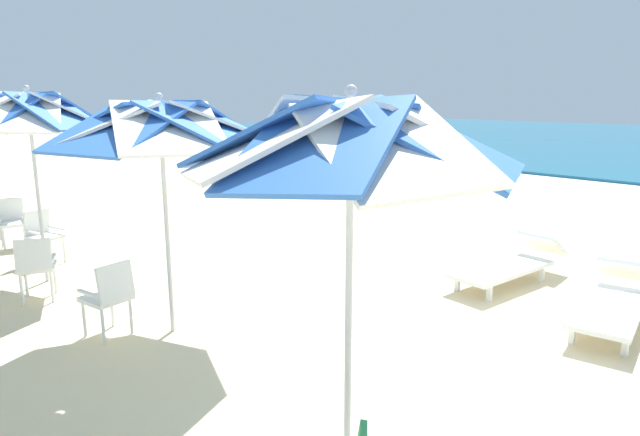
% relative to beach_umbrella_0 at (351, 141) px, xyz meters
% --- Properties ---
extents(ground_plane, '(80.00, 80.00, 0.00)m').
position_rel_beach_umbrella_0_xyz_m(ground_plane, '(-0.16, 3.10, -2.35)').
color(ground_plane, beige).
extents(beach_umbrella_0, '(2.24, 2.24, 2.70)m').
position_rel_beach_umbrella_0_xyz_m(beach_umbrella_0, '(0.00, 0.00, 0.00)').
color(beach_umbrella_0, silver).
rests_on(beach_umbrella_0, ground).
extents(beach_umbrella_1, '(2.59, 2.59, 2.66)m').
position_rel_beach_umbrella_0_xyz_m(beach_umbrella_1, '(-3.01, 0.34, -0.03)').
color(beach_umbrella_1, silver).
rests_on(beach_umbrella_1, ground).
extents(plastic_chair_1, '(0.53, 0.51, 0.87)m').
position_rel_beach_umbrella_0_xyz_m(plastic_chair_1, '(-3.34, -0.22, -1.85)').
color(plastic_chair_1, white).
rests_on(plastic_chair_1, ground).
extents(beach_umbrella_2, '(2.15, 2.15, 2.77)m').
position_rel_beach_umbrella_0_xyz_m(beach_umbrella_2, '(-5.84, -0.05, 0.04)').
color(beach_umbrella_2, silver).
rests_on(beach_umbrella_2, ground).
extents(plastic_chair_2, '(0.61, 0.59, 0.87)m').
position_rel_beach_umbrella_0_xyz_m(plastic_chair_2, '(-5.09, -0.41, -1.85)').
color(plastic_chair_2, white).
rests_on(plastic_chair_2, ground).
extents(plastic_chair_3, '(0.55, 0.53, 0.87)m').
position_rel_beach_umbrella_0_xyz_m(plastic_chair_3, '(-6.81, 0.26, -1.85)').
color(plastic_chair_3, white).
rests_on(plastic_chair_3, ground).
extents(plastic_chair_4, '(0.54, 0.51, 0.87)m').
position_rel_beach_umbrella_0_xyz_m(plastic_chair_4, '(-8.17, 0.21, -1.85)').
color(plastic_chair_4, white).
rests_on(plastic_chair_4, ground).
extents(sun_lounger_1, '(0.98, 2.22, 0.62)m').
position_rel_beach_umbrella_0_xyz_m(sun_lounger_1, '(0.43, 4.12, -2.06)').
color(sun_lounger_1, white).
rests_on(sun_lounger_1, ground).
extents(sun_lounger_2, '(0.85, 2.20, 0.62)m').
position_rel_beach_umbrella_0_xyz_m(sun_lounger_2, '(-1.11, 4.64, -2.06)').
color(sun_lounger_2, white).
rests_on(sun_lounger_2, ground).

